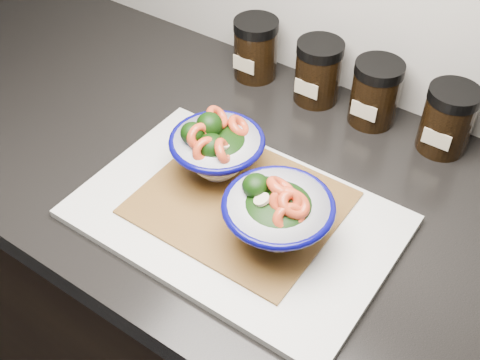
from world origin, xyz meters
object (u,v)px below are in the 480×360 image
Objects in this scene: cutting_board at (236,216)px; spice_jar_a at (256,49)px; spice_jar_c at (375,93)px; bowl_left at (216,149)px; spice_jar_b at (318,72)px; spice_jar_d at (448,119)px; bowl_right at (278,214)px.

spice_jar_a is (-0.18, 0.32, 0.05)m from cutting_board.
cutting_board is 3.98× the size of spice_jar_c.
bowl_left reaches higher than spice_jar_b.
spice_jar_b is at bearing 180.00° from spice_jar_c.
spice_jar_d is (0.18, 0.32, 0.05)m from cutting_board.
cutting_board is at bearing -36.00° from bowl_left.
spice_jar_a reaches higher than cutting_board.
cutting_board is 0.37m from spice_jar_a.
bowl_left is at bearing -94.32° from spice_jar_b.
spice_jar_a is at bearing 112.21° from bowl_left.
bowl_right reaches higher than spice_jar_d.
spice_jar_a and spice_jar_d have the same top height.
spice_jar_a is 1.00× the size of spice_jar_c.
bowl_right is 0.42m from spice_jar_a.
bowl_right is 1.34× the size of spice_jar_d.
spice_jar_d is at bearing 60.54° from cutting_board.
bowl_right is at bearing -108.27° from spice_jar_d.
spice_jar_d is at bearing 0.00° from spice_jar_c.
bowl_left reaches higher than cutting_board.
bowl_right is (0.07, -0.01, 0.06)m from cutting_board.
spice_jar_b is 0.23m from spice_jar_d.
spice_jar_b is at bearing 99.16° from cutting_board.
spice_jar_b is (-0.13, 0.33, -0.01)m from bowl_right.
spice_jar_d is (0.11, 0.33, -0.01)m from bowl_right.
cutting_board is 0.33m from spice_jar_b.
spice_jar_b is 0.11m from spice_jar_c.
bowl_right is 1.34× the size of spice_jar_b.
bowl_left is (-0.07, 0.05, 0.06)m from cutting_board.
bowl_left is at bearing -67.79° from spice_jar_a.
bowl_left is 0.16m from bowl_right.
cutting_board is 0.09m from bowl_right.
cutting_board is at bearing -100.02° from spice_jar_c.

